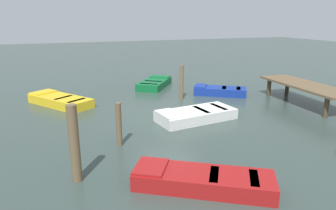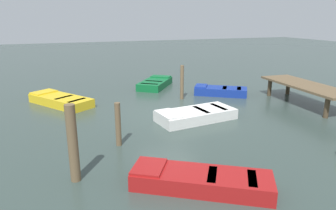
{
  "view_description": "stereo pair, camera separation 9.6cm",
  "coord_description": "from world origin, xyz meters",
  "px_view_note": "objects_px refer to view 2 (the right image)",
  "views": [
    {
      "loc": [
        11.62,
        -4.38,
        3.94
      ],
      "look_at": [
        0.0,
        0.0,
        0.35
      ],
      "focal_mm": 32.68,
      "sensor_mm": 36.0,
      "label": 1
    },
    {
      "loc": [
        11.65,
        -4.29,
        3.94
      ],
      "look_at": [
        0.0,
        0.0,
        0.35
      ],
      "focal_mm": 32.68,
      "sensor_mm": 36.0,
      "label": 2
    }
  ],
  "objects_px": {
    "rowboat_yellow": "(60,100)",
    "rowboat_red": "(200,180)",
    "mooring_piling_far_right": "(182,82)",
    "mooring_piling_mid_right": "(73,144)",
    "dock_segment": "(306,87)",
    "mooring_piling_near_left": "(118,124)",
    "rowboat_blue": "(220,91)",
    "rowboat_white": "(195,115)",
    "rowboat_green": "(155,83)"
  },
  "relations": [
    {
      "from": "rowboat_blue",
      "to": "mooring_piling_far_right",
      "type": "height_order",
      "value": "mooring_piling_far_right"
    },
    {
      "from": "rowboat_green",
      "to": "mooring_piling_far_right",
      "type": "xyz_separation_m",
      "value": [
        3.04,
        0.41,
        0.63
      ]
    },
    {
      "from": "rowboat_green",
      "to": "mooring_piling_far_right",
      "type": "distance_m",
      "value": 3.13
    },
    {
      "from": "dock_segment",
      "to": "mooring_piling_far_right",
      "type": "relative_size",
      "value": 2.87
    },
    {
      "from": "rowboat_red",
      "to": "rowboat_blue",
      "type": "bearing_deg",
      "value": -90.52
    },
    {
      "from": "rowboat_red",
      "to": "rowboat_green",
      "type": "bearing_deg",
      "value": -70.44
    },
    {
      "from": "rowboat_yellow",
      "to": "mooring_piling_near_left",
      "type": "xyz_separation_m",
      "value": [
        5.59,
        1.61,
        0.49
      ]
    },
    {
      "from": "rowboat_green",
      "to": "rowboat_yellow",
      "type": "xyz_separation_m",
      "value": [
        2.02,
        -5.29,
        -0.0
      ]
    },
    {
      "from": "rowboat_white",
      "to": "rowboat_green",
      "type": "distance_m",
      "value": 6.21
    },
    {
      "from": "rowboat_red",
      "to": "rowboat_blue",
      "type": "height_order",
      "value": "same"
    },
    {
      "from": "rowboat_green",
      "to": "mooring_piling_mid_right",
      "type": "bearing_deg",
      "value": -171.69
    },
    {
      "from": "dock_segment",
      "to": "mooring_piling_mid_right",
      "type": "relative_size",
      "value": 2.45
    },
    {
      "from": "dock_segment",
      "to": "rowboat_blue",
      "type": "relative_size",
      "value": 1.73
    },
    {
      "from": "rowboat_yellow",
      "to": "mooring_piling_near_left",
      "type": "bearing_deg",
      "value": 161.34
    },
    {
      "from": "mooring_piling_near_left",
      "to": "rowboat_yellow",
      "type": "bearing_deg",
      "value": -163.9
    },
    {
      "from": "rowboat_white",
      "to": "rowboat_red",
      "type": "bearing_deg",
      "value": 58.58
    },
    {
      "from": "rowboat_blue",
      "to": "mooring_piling_mid_right",
      "type": "bearing_deg",
      "value": 72.9
    },
    {
      "from": "mooring_piling_far_right",
      "to": "mooring_piling_mid_right",
      "type": "xyz_separation_m",
      "value": [
        6.36,
        -5.53,
        0.14
      ]
    },
    {
      "from": "rowboat_white",
      "to": "rowboat_blue",
      "type": "height_order",
      "value": "same"
    },
    {
      "from": "rowboat_red",
      "to": "mooring_piling_mid_right",
      "type": "bearing_deg",
      "value": 4.98
    },
    {
      "from": "mooring_piling_far_right",
      "to": "rowboat_blue",
      "type": "bearing_deg",
      "value": 91.97
    },
    {
      "from": "rowboat_blue",
      "to": "mooring_piling_near_left",
      "type": "xyz_separation_m",
      "value": [
        4.65,
        -6.29,
        0.49
      ]
    },
    {
      "from": "rowboat_yellow",
      "to": "mooring_piling_mid_right",
      "type": "height_order",
      "value": "mooring_piling_mid_right"
    },
    {
      "from": "mooring_piling_mid_right",
      "to": "mooring_piling_far_right",
      "type": "bearing_deg",
      "value": 139.03
    },
    {
      "from": "rowboat_blue",
      "to": "mooring_piling_mid_right",
      "type": "height_order",
      "value": "mooring_piling_mid_right"
    },
    {
      "from": "dock_segment",
      "to": "mooring_piling_near_left",
      "type": "bearing_deg",
      "value": -76.45
    },
    {
      "from": "rowboat_white",
      "to": "mooring_piling_far_right",
      "type": "distance_m",
      "value": 3.31
    },
    {
      "from": "dock_segment",
      "to": "mooring_piling_mid_right",
      "type": "distance_m",
      "value": 11.09
    },
    {
      "from": "rowboat_blue",
      "to": "mooring_piling_mid_right",
      "type": "relative_size",
      "value": 1.41
    },
    {
      "from": "rowboat_yellow",
      "to": "rowboat_red",
      "type": "bearing_deg",
      "value": 163.66
    },
    {
      "from": "dock_segment",
      "to": "mooring_piling_mid_right",
      "type": "height_order",
      "value": "mooring_piling_mid_right"
    },
    {
      "from": "rowboat_blue",
      "to": "dock_segment",
      "type": "bearing_deg",
      "value": 166.55
    },
    {
      "from": "rowboat_blue",
      "to": "mooring_piling_near_left",
      "type": "relative_size",
      "value": 1.99
    },
    {
      "from": "dock_segment",
      "to": "rowboat_white",
      "type": "height_order",
      "value": "dock_segment"
    },
    {
      "from": "rowboat_yellow",
      "to": "mooring_piling_far_right",
      "type": "distance_m",
      "value": 5.82
    },
    {
      "from": "dock_segment",
      "to": "rowboat_yellow",
      "type": "bearing_deg",
      "value": -107.06
    },
    {
      "from": "dock_segment",
      "to": "rowboat_green",
      "type": "relative_size",
      "value": 1.62
    },
    {
      "from": "rowboat_red",
      "to": "rowboat_white",
      "type": "bearing_deg",
      "value": -81.93
    },
    {
      "from": "mooring_piling_mid_right",
      "to": "rowboat_green",
      "type": "bearing_deg",
      "value": 151.42
    },
    {
      "from": "rowboat_white",
      "to": "rowboat_blue",
      "type": "bearing_deg",
      "value": -139.87
    },
    {
      "from": "mooring_piling_far_right",
      "to": "rowboat_red",
      "type": "bearing_deg",
      "value": -19.64
    },
    {
      "from": "rowboat_red",
      "to": "mooring_piling_mid_right",
      "type": "relative_size",
      "value": 1.69
    },
    {
      "from": "rowboat_blue",
      "to": "mooring_piling_far_right",
      "type": "bearing_deg",
      "value": 35.1
    },
    {
      "from": "mooring_piling_mid_right",
      "to": "rowboat_yellow",
      "type": "bearing_deg",
      "value": -178.7
    },
    {
      "from": "rowboat_red",
      "to": "rowboat_white",
      "type": "height_order",
      "value": "same"
    },
    {
      "from": "dock_segment",
      "to": "rowboat_green",
      "type": "bearing_deg",
      "value": -134.66
    },
    {
      "from": "rowboat_green",
      "to": "rowboat_yellow",
      "type": "distance_m",
      "value": 5.66
    },
    {
      "from": "mooring_piling_far_right",
      "to": "mooring_piling_mid_right",
      "type": "bearing_deg",
      "value": -40.97
    },
    {
      "from": "mooring_piling_far_right",
      "to": "mooring_piling_mid_right",
      "type": "relative_size",
      "value": 0.85
    },
    {
      "from": "mooring_piling_near_left",
      "to": "rowboat_red",
      "type": "bearing_deg",
      "value": 22.34
    }
  ]
}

